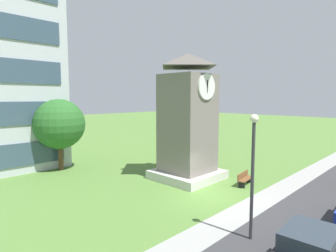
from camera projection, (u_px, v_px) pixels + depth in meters
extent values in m
plane|color=#567F38|center=(207.00, 196.00, 16.88)|extent=(160.00, 160.00, 0.00)
cube|color=#9E9E99|center=(247.00, 209.00, 14.99)|extent=(120.00, 1.60, 0.01)
cube|color=slate|center=(187.00, 127.00, 20.27)|extent=(3.25, 3.25, 7.67)
cube|color=beige|center=(187.00, 174.00, 20.63)|extent=(4.39, 4.39, 0.60)
pyramid|color=#5D5751|center=(188.00, 60.00, 19.78)|extent=(3.58, 3.58, 0.98)
cylinder|color=white|center=(207.00, 87.00, 18.80)|extent=(1.79, 0.12, 1.79)
cylinder|color=white|center=(202.00, 88.00, 21.17)|extent=(0.12, 1.79, 1.79)
cube|color=black|center=(208.00, 84.00, 18.73)|extent=(0.08, 0.08, 0.54)
cube|color=black|center=(208.00, 87.00, 18.74)|extent=(0.06, 0.06, 0.80)
cube|color=brown|center=(246.00, 179.00, 18.98)|extent=(1.85, 0.71, 0.06)
cube|color=brown|center=(243.00, 175.00, 19.09)|extent=(1.79, 0.29, 0.40)
cube|color=black|center=(242.00, 185.00, 18.43)|extent=(0.14, 0.44, 0.45)
cube|color=black|center=(250.00, 180.00, 19.58)|extent=(0.14, 0.44, 0.45)
cylinder|color=#333338|center=(252.00, 182.00, 11.55)|extent=(0.14, 0.14, 4.97)
sphere|color=#F2EFCC|center=(254.00, 118.00, 11.28)|extent=(0.36, 0.36, 0.36)
cylinder|color=#513823|center=(61.00, 156.00, 23.02)|extent=(0.40, 0.40, 2.40)
sphere|color=#2A6328|center=(59.00, 124.00, 22.75)|extent=(4.12, 4.12, 4.12)
cube|color=#2D3842|center=(310.00, 238.00, 9.08)|extent=(2.09, 1.63, 0.60)
cylinder|color=black|center=(296.00, 243.00, 10.83)|extent=(0.67, 0.25, 0.66)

